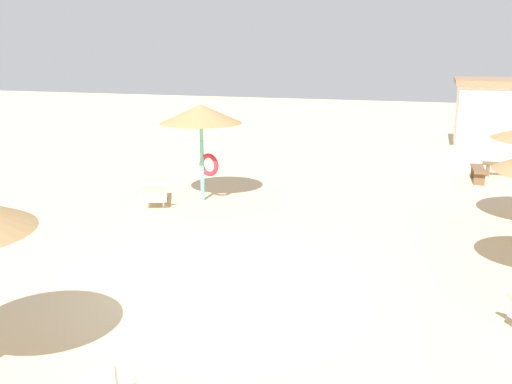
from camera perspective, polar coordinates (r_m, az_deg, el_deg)
ground_plane at (r=11.61m, az=-4.33°, el=-9.29°), size 80.00×80.00×0.00m
parasol_2 at (r=17.35m, az=-5.41°, el=7.52°), size 2.46×2.46×2.93m
lounger_2 at (r=17.59m, az=-9.79°, el=-0.09°), size 1.34×1.94×0.81m
bench_0 at (r=22.69m, az=23.20°, el=2.25°), size 1.52×0.48×0.49m
bench_1 at (r=21.54m, az=20.96°, el=1.87°), size 0.45×1.51×0.49m
beach_cabana at (r=28.12m, az=23.15°, el=6.98°), size 4.36×3.65×3.15m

